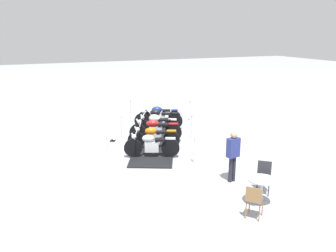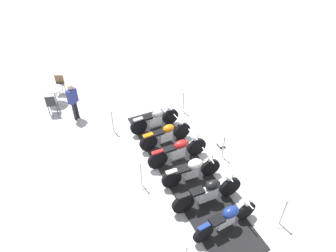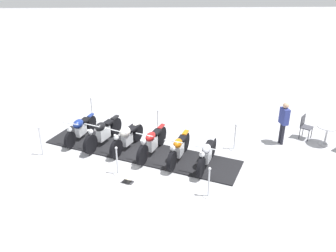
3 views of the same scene
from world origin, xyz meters
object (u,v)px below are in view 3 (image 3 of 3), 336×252
at_px(motorcycle_black, 103,132).
at_px(motorcycle_chrome, 207,154).
at_px(bystander_person, 284,120).
at_px(stanchion_right_mid, 117,164).
at_px(motorcycle_copper, 179,149).
at_px(info_placard, 128,180).
at_px(stanchion_left_rear, 234,142).
at_px(cafe_chair_near_table, 305,125).
at_px(motorcycle_maroon, 152,142).
at_px(stanchion_left_front, 92,114).
at_px(motorcycle_navy, 80,128).
at_px(cafe_table, 327,131).
at_px(stanchion_right_front, 42,146).
at_px(motorcycle_cream, 127,137).
at_px(stanchion_left_mid, 158,127).
at_px(stanchion_right_rear, 209,187).

height_order(motorcycle_black, motorcycle_chrome, motorcycle_black).
bearing_deg(bystander_person, stanchion_right_mid, 7.66).
height_order(motorcycle_copper, info_placard, motorcycle_copper).
height_order(stanchion_left_rear, cafe_chair_near_table, stanchion_left_rear).
bearing_deg(bystander_person, motorcycle_copper, 6.30).
bearing_deg(motorcycle_maroon, motorcycle_chrome, 89.88).
bearing_deg(cafe_chair_near_table, stanchion_left_front, -150.60).
bearing_deg(motorcycle_maroon, stanchion_left_front, -114.08).
height_order(stanchion_right_mid, bystander_person, bystander_person).
xyz_separation_m(motorcycle_navy, cafe_table, (-0.63, -9.26, 0.07)).
height_order(motorcycle_navy, stanchion_left_front, stanchion_left_front).
relative_size(stanchion_right_front, cafe_chair_near_table, 1.20).
relative_size(motorcycle_cream, stanchion_left_mid, 1.75).
bearing_deg(cafe_table, stanchion_left_mid, 80.69).
height_order(motorcycle_black, stanchion_right_rear, motorcycle_black).
bearing_deg(stanchion_left_front, info_placard, -158.51).
xyz_separation_m(stanchion_right_mid, cafe_table, (1.81, -7.62, 0.22)).
relative_size(stanchion_left_mid, bystander_person, 0.65).
bearing_deg(motorcycle_black, motorcycle_cream, 92.03).
bearing_deg(stanchion_left_mid, stanchion_left_rear, -115.02).
xyz_separation_m(stanchion_left_front, info_placard, (-4.64, -1.83, -0.30)).
relative_size(stanchion_right_front, cafe_table, 1.44).
relative_size(info_placard, cafe_table, 0.50).
relative_size(motorcycle_black, cafe_chair_near_table, 2.28).
bearing_deg(stanchion_left_mid, motorcycle_chrome, -147.34).
xyz_separation_m(motorcycle_black, stanchion_right_rear, (-3.34, -3.52, -0.17)).
distance_m(stanchion_left_rear, info_placard, 4.28).
distance_m(cafe_table, bystander_person, 1.70).
bearing_deg(motorcycle_copper, motorcycle_black, -92.90).
relative_size(motorcycle_copper, bystander_person, 1.21).
height_order(motorcycle_copper, stanchion_right_rear, motorcycle_copper).
xyz_separation_m(motorcycle_copper, stanchion_left_rear, (0.78, -2.09, -0.18)).
bearing_deg(stanchion_right_front, stanchion_right_mid, -115.02).
bearing_deg(stanchion_left_front, stanchion_left_mid, -115.02).
relative_size(motorcycle_maroon, stanchion_left_front, 1.88).
height_order(cafe_table, cafe_chair_near_table, cafe_chair_near_table).
height_order(motorcycle_navy, motorcycle_copper, motorcycle_copper).
relative_size(motorcycle_navy, motorcycle_chrome, 1.04).
distance_m(motorcycle_navy, motorcycle_maroon, 3.03).
relative_size(stanchion_right_mid, cafe_table, 1.28).
xyz_separation_m(motorcycle_chrome, cafe_chair_near_table, (2.03, -4.06, 0.05)).
bearing_deg(stanchion_left_rear, cafe_table, -85.53).
relative_size(motorcycle_maroon, cafe_chair_near_table, 2.22).
distance_m(motorcycle_cream, stanchion_left_front, 3.03).
distance_m(motorcycle_maroon, motorcycle_chrome, 2.02).
xyz_separation_m(stanchion_right_rear, info_placard, (0.81, 2.43, -0.28)).
distance_m(motorcycle_maroon, cafe_table, 6.54).
xyz_separation_m(motorcycle_chrome, info_placard, (-0.82, 2.58, -0.43)).
bearing_deg(stanchion_right_front, motorcycle_chrome, -99.67).
relative_size(motorcycle_chrome, info_placard, 4.98).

